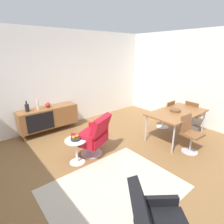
% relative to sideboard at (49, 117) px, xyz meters
% --- Properties ---
extents(ground_plane, '(8.32, 8.32, 0.00)m').
position_rel_sideboard_xyz_m(ground_plane, '(0.55, -2.30, -0.44)').
color(ground_plane, brown).
extents(wall_back, '(6.80, 0.12, 2.80)m').
position_rel_sideboard_xyz_m(wall_back, '(0.55, 0.30, 0.96)').
color(wall_back, white).
rests_on(wall_back, ground_plane).
extents(wall_right, '(0.12, 5.60, 2.80)m').
position_rel_sideboard_xyz_m(wall_right, '(3.75, -2.30, 0.96)').
color(wall_right, white).
rests_on(wall_right, ground_plane).
extents(sideboard, '(1.60, 0.45, 0.72)m').
position_rel_sideboard_xyz_m(sideboard, '(0.00, 0.00, 0.00)').
color(sideboard, brown).
rests_on(sideboard, ground_plane).
extents(vase_cobalt, '(0.07, 0.07, 0.26)m').
position_rel_sideboard_xyz_m(vase_cobalt, '(-0.24, 0.00, 0.41)').
color(vase_cobalt, beige).
rests_on(vase_cobalt, sideboard).
extents(vase_sculptural_dark, '(0.10, 0.10, 0.28)m').
position_rel_sideboard_xyz_m(vase_sculptural_dark, '(-0.52, 0.00, 0.39)').
color(vase_sculptural_dark, black).
rests_on(vase_sculptural_dark, sideboard).
extents(vase_ceramic_small, '(0.14, 0.14, 0.15)m').
position_rel_sideboard_xyz_m(vase_ceramic_small, '(0.02, 0.00, 0.35)').
color(vase_ceramic_small, maroon).
rests_on(vase_ceramic_small, sideboard).
extents(dining_table, '(1.60, 0.90, 0.74)m').
position_rel_sideboard_xyz_m(dining_table, '(2.40, -2.51, 0.26)').
color(dining_table, brown).
rests_on(dining_table, ground_plane).
extents(wooden_bowl_on_table, '(0.26, 0.26, 0.06)m').
position_rel_sideboard_xyz_m(wooden_bowl_on_table, '(2.37, -2.47, 0.33)').
color(wooden_bowl_on_table, brown).
rests_on(wooden_bowl_on_table, dining_table).
extents(dining_chair_back_right, '(0.42, 0.44, 0.86)m').
position_rel_sideboard_xyz_m(dining_chair_back_right, '(2.75, -1.95, 0.03)').
color(dining_chair_back_right, brown).
rests_on(dining_chair_back_right, ground_plane).
extents(dining_chair_front_left, '(0.42, 0.45, 0.86)m').
position_rel_sideboard_xyz_m(dining_chair_front_left, '(2.05, -3.07, 0.03)').
color(dining_chair_front_left, brown).
rests_on(dining_chair_front_left, ground_plane).
extents(dining_chair_far_end, '(0.44, 0.41, 0.86)m').
position_rel_sideboard_xyz_m(dining_chair_far_end, '(3.29, -2.51, 0.03)').
color(dining_chair_far_end, brown).
rests_on(dining_chair_far_end, ground_plane).
extents(lounge_chair_red, '(0.86, 0.84, 0.95)m').
position_rel_sideboard_xyz_m(lounge_chair_red, '(0.30, -1.79, 0.03)').
color(lounge_chair_red, red).
rests_on(lounge_chair_red, ground_plane).
extents(side_table_round, '(0.44, 0.44, 0.52)m').
position_rel_sideboard_xyz_m(side_table_round, '(-0.14, -1.82, -0.12)').
color(side_table_round, white).
rests_on(side_table_round, ground_plane).
extents(fruit_bowl, '(0.20, 0.20, 0.11)m').
position_rel_sideboard_xyz_m(fruit_bowl, '(-0.14, -1.82, 0.12)').
color(fruit_bowl, '#262628').
rests_on(fruit_bowl, side_table_round).
extents(area_rug, '(2.20, 1.70, 0.01)m').
position_rel_sideboard_xyz_m(area_rug, '(-0.05, -2.91, -0.44)').
color(area_rug, '#B7AD99').
rests_on(area_rug, ground_plane).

